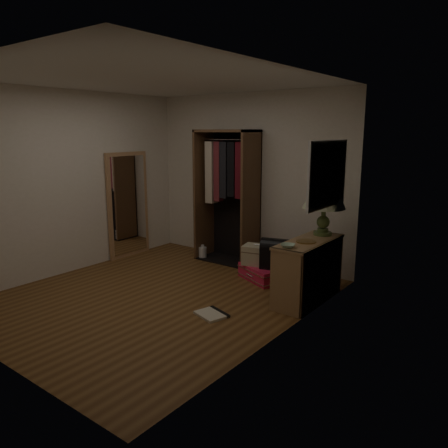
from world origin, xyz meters
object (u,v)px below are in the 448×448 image
(open_wardrobe, at_px, (229,185))
(table_lamp, at_px, (324,197))
(black_bag, at_px, (275,253))
(train_case, at_px, (258,255))
(floor_mirror, at_px, (128,205))
(white_jug, at_px, (203,253))
(console_bookshelf, at_px, (309,269))
(pink_suitcase, at_px, (264,273))

(open_wardrobe, distance_m, table_lamp, 1.82)
(black_bag, bearing_deg, train_case, 164.75)
(floor_mirror, height_order, black_bag, floor_mirror)
(open_wardrobe, distance_m, floor_mirror, 1.69)
(black_bag, relative_size, white_jug, 1.94)
(console_bookshelf, relative_size, table_lamp, 1.69)
(table_lamp, bearing_deg, pink_suitcase, -176.70)
(pink_suitcase, distance_m, white_jug, 1.38)
(pink_suitcase, distance_m, table_lamp, 1.40)
(pink_suitcase, relative_size, black_bag, 1.84)
(pink_suitcase, bearing_deg, table_lamp, 26.51)
(console_bookshelf, distance_m, train_case, 0.96)
(table_lamp, height_order, white_jug, table_lamp)
(train_case, bearing_deg, white_jug, 152.54)
(floor_mirror, xyz_separation_m, pink_suitcase, (2.43, 0.32, -0.75))
(table_lamp, bearing_deg, train_case, -176.33)
(console_bookshelf, distance_m, black_bag, 0.70)
(console_bookshelf, xyz_separation_m, table_lamp, (0.00, 0.34, 0.84))
(pink_suitcase, bearing_deg, train_case, -150.25)
(white_jug, bearing_deg, train_case, -13.18)
(black_bag, relative_size, table_lamp, 0.66)
(open_wardrobe, height_order, table_lamp, open_wardrobe)
(console_bookshelf, height_order, pink_suitcase, console_bookshelf)
(pink_suitcase, xyz_separation_m, white_jug, (-1.35, 0.28, -0.01))
(white_jug, bearing_deg, pink_suitcase, -11.70)
(table_lamp, bearing_deg, console_bookshelf, -90.60)
(console_bookshelf, height_order, train_case, console_bookshelf)
(console_bookshelf, relative_size, pink_suitcase, 1.40)
(open_wardrobe, bearing_deg, console_bookshelf, -22.67)
(black_bag, height_order, white_jug, black_bag)
(train_case, xyz_separation_m, table_lamp, (0.92, 0.06, 0.89))
(console_bookshelf, relative_size, train_case, 2.43)
(open_wardrobe, relative_size, train_case, 4.46)
(train_case, height_order, black_bag, black_bag)
(white_jug, bearing_deg, console_bookshelf, -14.73)
(open_wardrobe, relative_size, table_lamp, 3.10)
(open_wardrobe, bearing_deg, pink_suitcase, -25.17)
(console_bookshelf, bearing_deg, black_bag, 156.09)
(table_lamp, distance_m, white_jug, 2.46)
(train_case, distance_m, table_lamp, 1.29)
(train_case, xyz_separation_m, black_bag, (0.28, 0.01, 0.07))
(open_wardrobe, relative_size, pink_suitcase, 2.56)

